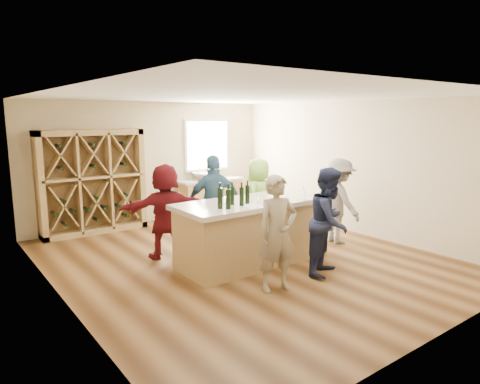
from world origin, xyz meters
TOP-DOWN VIEW (x-y plane):
  - floor at (0.00, 0.00)m, footprint 6.00×7.00m
  - ceiling at (0.00, 0.00)m, footprint 6.00×7.00m
  - wall_back at (0.00, 3.55)m, footprint 6.00×0.10m
  - wall_front at (0.00, -3.55)m, footprint 6.00×0.10m
  - wall_left at (-3.05, 0.00)m, footprint 0.10×7.00m
  - wall_right at (3.05, 0.00)m, footprint 0.10×7.00m
  - window_frame at (1.50, 3.47)m, footprint 1.30×0.06m
  - window_pane at (1.50, 3.44)m, footprint 1.18×0.01m
  - wine_rack at (-1.50, 3.27)m, footprint 2.20×0.45m
  - back_counter_base at (1.40, 3.20)m, footprint 1.60×0.58m
  - back_counter_top at (1.40, 3.20)m, footprint 1.70×0.62m
  - sink at (1.20, 3.20)m, footprint 0.54×0.54m
  - faucet at (1.20, 3.38)m, footprint 0.02×0.02m
  - tasting_counter_base at (0.05, -0.26)m, footprint 2.60×1.00m
  - tasting_counter_top at (0.05, -0.26)m, footprint 2.72×1.12m
  - wine_bottle_a at (-0.77, -0.46)m, footprint 0.08×0.08m
  - wine_bottle_b at (-0.69, -0.56)m, footprint 0.10×0.10m
  - wine_bottle_c at (-0.45, -0.33)m, footprint 0.07×0.07m
  - wine_bottle_d at (-0.38, -0.48)m, footprint 0.07×0.07m
  - wine_bottle_e at (-0.20, -0.41)m, footprint 0.09×0.09m
  - wine_glass_a at (-0.23, -0.71)m, footprint 0.09×0.09m
  - wine_glass_b at (0.29, -0.67)m, footprint 0.09×0.09m
  - wine_glass_c at (0.75, -0.76)m, footprint 0.08×0.08m
  - wine_glass_d at (0.54, -0.39)m, footprint 0.07×0.07m
  - wine_glass_e at (0.96, -0.54)m, footprint 0.08×0.08m
  - tasting_menu_a at (-0.27, -0.64)m, footprint 0.31×0.38m
  - tasting_menu_b at (0.33, -0.64)m, footprint 0.27×0.32m
  - tasting_menu_c at (0.89, -0.66)m, footprint 0.27×0.33m
  - person_near_left at (-0.42, -1.38)m, footprint 0.69×0.57m
  - person_near_right at (0.65, -1.39)m, footprint 0.94×0.76m
  - person_server at (2.11, -0.34)m, footprint 0.69×1.15m
  - person_far_mid at (-0.10, 0.71)m, footprint 1.17×0.89m
  - person_far_right at (1.04, 0.82)m, footprint 0.95×0.86m
  - person_far_left at (-1.02, 0.88)m, footprint 1.64×0.92m

SIDE VIEW (x-z plane):
  - floor at x=0.00m, z-range -0.10..0.00m
  - back_counter_base at x=1.40m, z-range 0.00..0.86m
  - tasting_counter_base at x=0.05m, z-range 0.00..1.00m
  - person_far_right at x=1.04m, z-range 0.00..1.64m
  - person_server at x=2.11m, z-range 0.00..1.67m
  - person_near_left at x=-0.42m, z-range 0.00..1.67m
  - person_far_left at x=-1.02m, z-range 0.00..1.67m
  - person_near_right at x=0.65m, z-range 0.00..1.70m
  - person_far_mid at x=-0.10m, z-range 0.00..1.78m
  - back_counter_top at x=1.40m, z-range 0.86..0.92m
  - sink at x=1.20m, z-range 0.92..1.11m
  - tasting_counter_top at x=0.05m, z-range 1.00..1.08m
  - faucet at x=1.20m, z-range 0.92..1.22m
  - tasting_menu_a at x=-0.27m, z-range 1.08..1.08m
  - tasting_menu_b at x=0.33m, z-range 1.08..1.08m
  - tasting_menu_c at x=0.89m, z-range 1.08..1.08m
  - wine_rack at x=-1.50m, z-range 0.00..2.20m
  - wine_glass_d at x=0.54m, z-range 1.08..1.24m
  - wine_glass_a at x=-0.23m, z-range 1.08..1.25m
  - wine_glass_e at x=0.96m, z-range 1.08..1.25m
  - wine_glass_b at x=0.29m, z-range 1.08..1.26m
  - wine_glass_c at x=0.75m, z-range 1.08..1.27m
  - wine_bottle_c at x=-0.45m, z-range 1.08..1.36m
  - wine_bottle_d at x=-0.38m, z-range 1.08..1.37m
  - wine_bottle_e at x=-0.20m, z-range 1.08..1.38m
  - wine_bottle_b at x=-0.69m, z-range 1.08..1.39m
  - wine_bottle_a at x=-0.77m, z-range 1.08..1.40m
  - wall_back at x=0.00m, z-range 0.00..2.80m
  - wall_front at x=0.00m, z-range 0.00..2.80m
  - wall_left at x=-3.05m, z-range 0.00..2.80m
  - wall_right at x=3.05m, z-range 0.00..2.80m
  - window_frame at x=1.50m, z-range 1.10..2.40m
  - window_pane at x=1.50m, z-range 1.16..2.34m
  - ceiling at x=0.00m, z-range 2.80..2.90m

